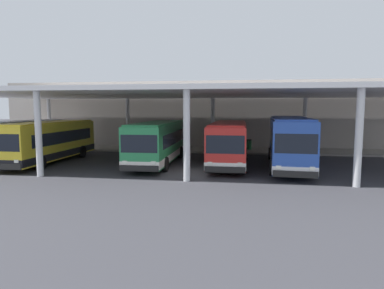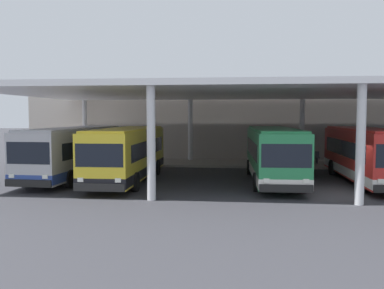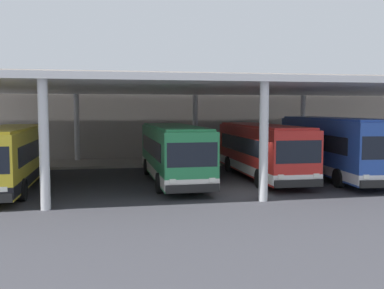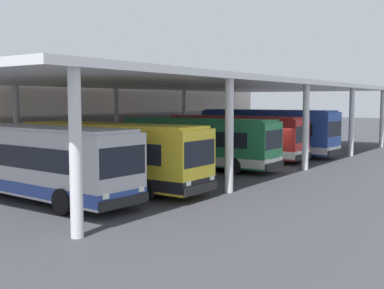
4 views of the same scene
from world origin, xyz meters
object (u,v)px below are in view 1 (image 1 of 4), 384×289
trash_bin (249,144)px  bus_second_bay (50,141)px  bus_middle_bay (158,142)px  bus_nearest_bay (15,140)px  bench_waiting (213,144)px  bus_departing (289,141)px  bus_far_bay (229,142)px

trash_bin → bus_second_bay: bearing=-149.2°
bus_middle_bay → bus_second_bay: bearing=-175.4°
bus_nearest_bay → bus_middle_bay: size_ratio=1.00×
bus_second_bay → bench_waiting: bus_second_bay is taller
bus_departing → bus_second_bay: bearing=-177.9°
bus_departing → bench_waiting: (-6.22, 8.50, -1.18)m
bus_far_bay → bench_waiting: bus_far_bay is taller
bus_second_bay → trash_bin: size_ratio=10.77×
bus_far_bay → bus_departing: bearing=-5.7°
bus_far_bay → bench_waiting: size_ratio=5.85×
bus_middle_bay → bus_departing: bearing=-0.3°
bus_far_bay → bench_waiting: bearing=103.4°
bus_middle_bay → bus_far_bay: same height
bus_nearest_bay → trash_bin: (19.11, 8.50, -0.98)m
bench_waiting → bus_far_bay: bearing=-76.6°
bench_waiting → trash_bin: trash_bin is taller
bus_middle_bay → trash_bin: size_ratio=10.81×
bench_waiting → bus_departing: bearing=-53.8°
bus_departing → bench_waiting: bearing=126.2°
bus_nearest_bay → bus_departing: (21.78, -0.10, 0.19)m
bus_second_bay → bus_departing: bus_departing is taller
bus_nearest_bay → trash_bin: bus_nearest_bay is taller
bus_middle_bay → bench_waiting: size_ratio=5.88×
bus_far_bay → bus_middle_bay: bearing=-175.9°
bus_departing → bench_waiting: size_ratio=6.37×
bus_second_bay → bench_waiting: 15.11m
bus_nearest_bay → bus_departing: size_ratio=0.93×
bus_far_bay → bench_waiting: 8.36m
trash_bin → bus_far_bay: bearing=-101.3°
trash_bin → bench_waiting: bearing=-178.3°
bus_departing → bus_middle_bay: bearing=179.7°
bus_nearest_bay → bus_second_bay: same height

